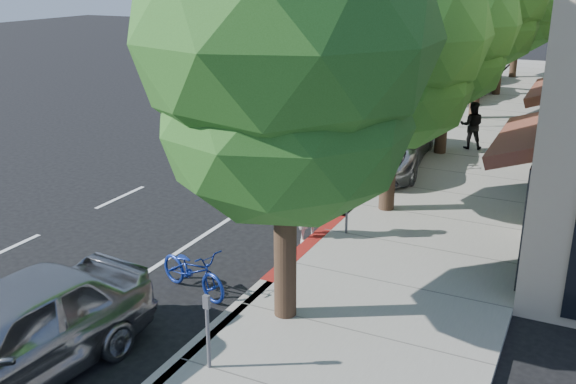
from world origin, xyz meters
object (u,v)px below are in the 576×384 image
Objects in this scene: street_tree_5 at (521,2)px; white_pickup at (462,84)px; street_tree_1 at (395,38)px; pedestrian at (472,125)px; street_tree_2 at (450,26)px; bicycle at (193,270)px; near_car_a at (7,337)px; cyclist at (310,201)px; street_tree_0 at (285,44)px; silver_suv at (379,140)px; dark_sedan at (344,131)px; dark_suv_far at (471,70)px.

white_pickup is at bearing -100.64° from street_tree_5.
street_tree_1 is 7.87m from pedestrian.
street_tree_1 is at bearing -90.00° from street_tree_2.
bicycle is (-2.11, -29.80, -3.85)m from street_tree_5.
bicycle is 3.81m from near_car_a.
cyclist is 19.06m from white_pickup.
street_tree_0 reaches higher than cyclist.
street_tree_0 is 1.65× the size of near_car_a.
silver_suv reaches higher than near_car_a.
street_tree_0 is at bearing 74.35° from pedestrian.
silver_suv is 1.36× the size of dark_sedan.
pedestrian reaches higher than bicycle.
bicycle is (-2.11, -5.80, -4.01)m from street_tree_1.
pedestrian is (1.89, 9.49, -0.04)m from cyclist.
white_pickup is at bearing 76.98° from dark_sedan.
white_pickup is at bearing 15.56° from bicycle.
street_tree_5 is 30.12m from bicycle.
bicycle is 1.12× the size of pedestrian.
dark_suv_far is (-1.85, 26.96, -4.14)m from street_tree_0.
street_tree_2 is 1.50× the size of dark_suv_far.
cyclist reaches higher than dark_sedan.
near_car_a is at bearing -95.02° from street_tree_5.
street_tree_1 is 7.36m from bicycle.
street_tree_5 reaches higher than bicycle.
white_pickup is (0.71, 22.35, 0.28)m from bicycle.
street_tree_1 is 6.96m from dark_sedan.
street_tree_5 is 17.36m from pedestrian.
street_tree_0 reaches higher than near_car_a.
street_tree_0 is at bearing -90.00° from street_tree_5.
street_tree_1 is 6.00m from street_tree_2.
street_tree_2 reaches higher than pedestrian.
street_tree_1 is 3.99× the size of bicycle.
street_tree_2 is 1.46× the size of near_car_a.
dark_suv_far is at bearing 97.03° from street_tree_2.
street_tree_5 is at bearing 90.00° from street_tree_1.
cyclist is at bearing -82.66° from dark_suv_far.
pedestrian is at bearing 50.38° from street_tree_2.
near_car_a is (-2.94, -33.50, -3.50)m from street_tree_5.
dark_suv_far is (-1.85, 14.96, -3.53)m from street_tree_2.
street_tree_0 is 4.94m from bicycle.
pedestrian is (2.37, 2.99, 0.08)m from silver_suv.
street_tree_1 reaches higher than dark_suv_far.
street_tree_0 is 1.13× the size of street_tree_2.
street_tree_2 is 1.11× the size of silver_suv.
street_tree_0 is at bearing -90.00° from street_tree_2.
street_tree_1 is 1.55× the size of dark_sedan.
white_pickup is at bearing 92.58° from near_car_a.
street_tree_0 is 22.98m from white_pickup.
street_tree_0 reaches higher than silver_suv.
street_tree_0 is at bearing -77.96° from bicycle.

